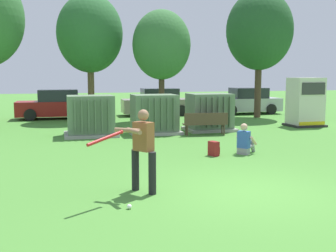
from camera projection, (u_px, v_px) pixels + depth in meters
ground_plane at (251, 192)px, 8.68m from camera, size 96.00×96.00×0.00m
transformer_west at (91, 116)px, 16.51m from camera, size 2.10×1.70×1.62m
transformer_mid_west at (154, 115)px, 17.20m from camera, size 2.10×1.70×1.62m
transformer_mid_east at (209, 113)px, 18.08m from camera, size 2.10×1.70×1.62m
generator_enclosure at (305, 102)px, 19.55m from camera, size 1.60×1.40×2.30m
park_bench at (206, 122)px, 16.69m from camera, size 1.83×0.56×0.92m
batter at (142, 147)px, 8.50m from camera, size 1.44×1.16×1.74m
sports_ball at (129, 207)px, 7.56m from camera, size 0.09×0.09×0.09m
seated_spectator at (245, 142)px, 12.80m from camera, size 0.76×0.72×0.96m
backpack at (214, 149)px, 12.51m from camera, size 0.34×0.37×0.44m
tree_center_left at (90, 34)px, 22.09m from camera, size 3.52×3.52×6.72m
tree_center_right at (162, 45)px, 21.34m from camera, size 3.02×3.02×5.76m
tree_right at (259, 31)px, 23.11m from camera, size 3.72×3.72×7.11m
parked_car_leftmost at (56, 105)px, 22.93m from camera, size 4.24×2.01×1.62m
parked_car_left_of_center at (158, 103)px, 24.87m from camera, size 4.25×2.01×1.62m
parked_car_right_of_center at (247, 102)px, 25.91m from camera, size 4.26×2.03×1.62m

